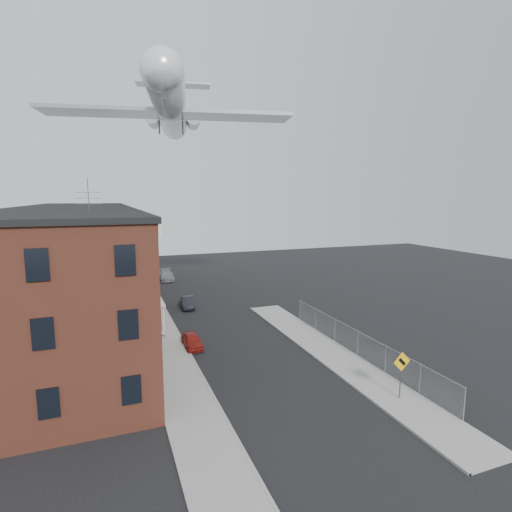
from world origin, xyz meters
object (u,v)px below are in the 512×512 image
at_px(warning_sign, 401,368).
at_px(car_near, 192,341).
at_px(utility_pole, 152,272).
at_px(car_far, 166,275).
at_px(street_tree, 145,267).
at_px(airplane, 170,108).
at_px(car_mid, 188,302).

xyz_separation_m(warning_sign, car_near, (-9.20, 11.89, -1.35)).
height_order(utility_pole, car_far, utility_pole).
bearing_deg(utility_pole, car_near, -74.35).
distance_m(warning_sign, car_near, 15.09).
bearing_deg(street_tree, airplane, -35.56).
xyz_separation_m(utility_pole, airplane, (3.29, 7.80, 15.71)).
bearing_deg(street_tree, utility_pole, -91.89).
distance_m(warning_sign, street_tree, 30.96).
height_order(warning_sign, utility_pole, utility_pole).
distance_m(street_tree, airplane, 17.33).
distance_m(utility_pole, airplane, 17.85).
bearing_deg(car_near, utility_pole, 105.27).
bearing_deg(car_far, street_tree, -109.27).
bearing_deg(car_far, car_near, -91.40).
relative_size(street_tree, car_mid, 1.51).
relative_size(utility_pole, car_near, 2.88).
relative_size(utility_pole, airplane, 0.32).
relative_size(car_near, car_far, 0.69).
xyz_separation_m(car_mid, car_far, (0.00, 14.84, 0.09)).
bearing_deg(car_mid, warning_sign, -65.96).
xyz_separation_m(utility_pole, car_far, (3.80, 18.57, -4.01)).
bearing_deg(car_far, warning_sign, -76.26).
height_order(car_near, airplane, airplane).
bearing_deg(warning_sign, car_near, 127.74).
distance_m(utility_pole, car_far, 19.38).
relative_size(warning_sign, car_far, 0.62).
relative_size(utility_pole, car_far, 1.98).
distance_m(warning_sign, airplane, 33.54).
relative_size(street_tree, car_far, 1.14).
relative_size(car_far, airplane, 0.16).
distance_m(car_mid, airplane, 20.24).
xyz_separation_m(car_near, car_far, (1.80, 25.71, 0.13)).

